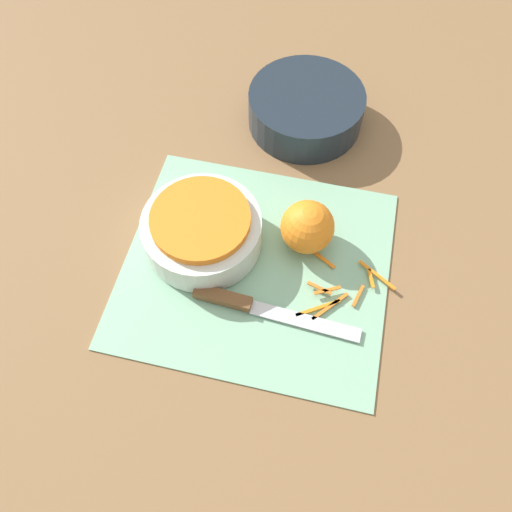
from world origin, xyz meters
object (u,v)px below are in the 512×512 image
Objects in this scene: bowl_dark at (306,109)px; knife at (245,304)px; bowl_speckled at (202,230)px; orange_left at (307,227)px.

knife is (-0.02, -0.39, -0.02)m from bowl_dark.
bowl_speckled is 0.16m from orange_left.
bowl_speckled is at bearing -167.13° from orange_left.
bowl_speckled is 0.89× the size of bowl_dark.
knife is at bearing -46.27° from bowl_speckled.
bowl_dark is 0.27m from orange_left.
bowl_speckled is 0.32m from bowl_dark.
orange_left is (0.16, 0.04, 0.01)m from bowl_speckled.
knife is 3.04× the size of orange_left.
bowl_speckled reaches higher than bowl_dark.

